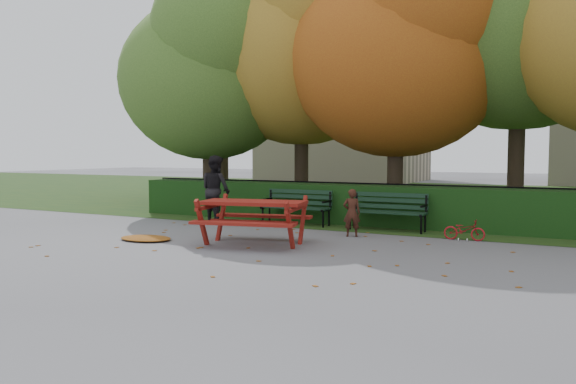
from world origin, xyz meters
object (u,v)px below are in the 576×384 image
at_px(tree_b, 308,36).
at_px(bench_left, 297,204).
at_px(tree_f, 226,52).
at_px(tree_a, 213,66).
at_px(tree_c, 406,40).
at_px(child, 352,213).
at_px(bicycle, 464,230).
at_px(adult, 216,189).
at_px(picnic_table, 253,211).
at_px(bench_right, 388,208).

height_order(tree_b, bench_left, tree_b).
bearing_deg(tree_f, tree_a, -62.02).
relative_size(tree_c, child, 7.66).
height_order(tree_b, bicycle, tree_b).
xyz_separation_m(tree_f, adult, (3.89, -6.34, -4.81)).
bearing_deg(bicycle, tree_b, 53.77).
height_order(tree_a, child, tree_a).
relative_size(bench_left, adult, 1.02).
bearing_deg(picnic_table, tree_f, 114.26).
relative_size(tree_c, tree_f, 0.87).
bearing_deg(tree_b, picnic_table, -74.08).
bearing_deg(tree_b, tree_a, -156.95).
distance_m(tree_f, adult, 8.86).
height_order(tree_b, adult, tree_b).
bearing_deg(tree_a, picnic_table, -48.33).
height_order(tree_b, bench_right, tree_b).
bearing_deg(tree_f, tree_c, -22.35).
bearing_deg(tree_c, tree_b, 166.55).
height_order(tree_f, bench_right, tree_f).
xyz_separation_m(tree_c, picnic_table, (-1.49, -5.47, -4.15)).
height_order(adult, bicycle, adult).
xyz_separation_m(tree_a, tree_b, (2.74, 1.17, 0.88)).
distance_m(bench_left, child, 2.38).
distance_m(tree_b, picnic_table, 8.04).
distance_m(tree_b, bench_right, 6.76).
bearing_deg(picnic_table, tree_c, 62.51).
distance_m(picnic_table, child, 2.34).
xyz_separation_m(tree_f, bicycle, (10.10, -6.26, -5.47)).
relative_size(tree_f, bench_left, 5.10).
bearing_deg(bench_right, bicycle, -21.16).
bearing_deg(adult, picnic_table, 158.17).
height_order(bench_right, picnic_table, picnic_table).
bearing_deg(child, picnic_table, 32.04).
distance_m(bench_right, bicycle, 2.02).
bearing_deg(tree_a, tree_f, 117.98).
relative_size(tree_a, bench_left, 4.16).
xyz_separation_m(tree_a, tree_c, (6.02, 0.38, 0.30)).
height_order(tree_a, picnic_table, tree_a).
bearing_deg(adult, tree_a, -32.79).
xyz_separation_m(tree_c, adult, (-4.08, -3.06, -3.94)).
relative_size(tree_b, child, 8.42).
xyz_separation_m(tree_b, picnic_table, (1.79, -6.26, -4.72)).
height_order(tree_c, bicycle, tree_c).
bearing_deg(adult, tree_c, -121.89).
bearing_deg(tree_a, child, -28.46).
distance_m(tree_c, child, 5.59).
height_order(bench_right, adult, adult).
xyz_separation_m(tree_f, child, (7.82, -6.85, -5.17)).
xyz_separation_m(bench_left, adult, (-1.94, -0.80, 0.36)).
bearing_deg(bench_right, tree_a, 163.39).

